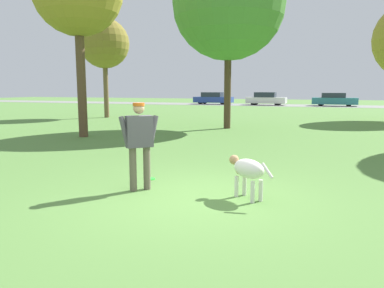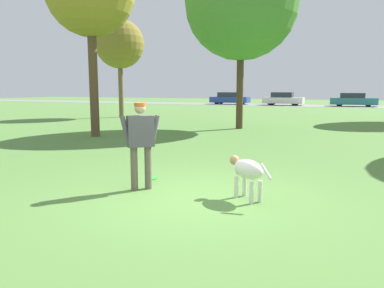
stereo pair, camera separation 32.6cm
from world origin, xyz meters
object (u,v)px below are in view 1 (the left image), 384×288
at_px(dog, 247,170).
at_px(frisbee, 150,179).
at_px(parked_car_white, 266,99).
at_px(parked_car_teal, 335,100).
at_px(tree_mid_center, 229,3).
at_px(tree_far_left, 104,44).
at_px(parked_car_blue, 213,98).
at_px(person, 139,139).

bearing_deg(dog, frisbee, 20.83).
height_order(parked_car_white, parked_car_teal, parked_car_white).
xyz_separation_m(parked_car_white, parked_car_teal, (7.22, 0.18, -0.02)).
distance_m(dog, tree_mid_center, 12.46).
xyz_separation_m(dog, tree_far_left, (-12.33, 14.61, 4.13)).
bearing_deg(dog, tree_mid_center, -35.83).
relative_size(tree_far_left, parked_car_white, 1.41).
relative_size(frisbee, parked_car_teal, 0.05).
bearing_deg(tree_mid_center, tree_far_left, 157.45).
bearing_deg(parked_car_teal, frisbee, -93.08).
xyz_separation_m(tree_mid_center, tree_far_left, (-9.04, 3.75, -1.00)).
bearing_deg(tree_far_left, parked_car_blue, 89.11).
bearing_deg(frisbee, parked_car_white, 95.65).
distance_m(tree_mid_center, tree_far_left, 9.84).
bearing_deg(parked_car_teal, parked_car_white, -175.79).
relative_size(dog, tree_mid_center, 0.11).
distance_m(frisbee, parked_car_blue, 37.30).
bearing_deg(tree_far_left, parked_car_teal, 57.70).
bearing_deg(person, parked_car_teal, 40.45).
xyz_separation_m(dog, frisbee, (-2.17, 0.64, -0.49)).
bearing_deg(parked_car_teal, person, -92.63).
relative_size(tree_far_left, parked_car_blue, 1.35).
height_order(frisbee, parked_car_blue, parked_car_blue).
relative_size(dog, parked_car_white, 0.21).
xyz_separation_m(frisbee, tree_far_left, (-10.17, 13.97, 4.62)).
bearing_deg(parked_car_white, parked_car_blue, 178.51).
distance_m(dog, frisbee, 2.31).
height_order(person, dog, person).
height_order(tree_mid_center, tree_far_left, tree_mid_center).
bearing_deg(frisbee, tree_mid_center, 96.30).
bearing_deg(parked_car_teal, parked_car_blue, -177.58).
bearing_deg(dog, parked_car_white, -43.80).
height_order(frisbee, parked_car_teal, parked_car_teal).
relative_size(person, parked_car_blue, 0.35).
relative_size(person, parked_car_white, 0.37).
distance_m(frisbee, parked_car_white, 35.89).
relative_size(frisbee, parked_car_blue, 0.05).
relative_size(dog, parked_car_blue, 0.20).
bearing_deg(person, parked_car_white, 51.72).
distance_m(dog, parked_car_white, 36.79).
bearing_deg(parked_car_white, tree_far_left, -106.05).
bearing_deg(parked_car_teal, tree_mid_center, -97.84).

